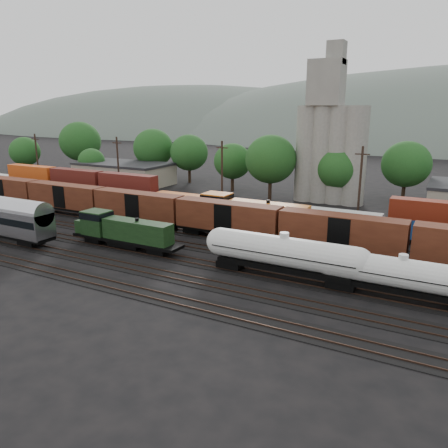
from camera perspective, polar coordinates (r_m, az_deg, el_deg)
The scene contains 12 objects.
ground at distance 55.06m, azimuth -0.18°, elevation -3.60°, with size 600.00×600.00×0.00m, color black.
tracks at distance 55.04m, azimuth -0.18°, elevation -3.55°, with size 180.00×33.20×0.20m.
green_locomotive at distance 57.18m, azimuth -13.39°, elevation -0.78°, with size 15.95×2.82×4.22m.
tank_car_a at distance 45.95m, azimuth 7.80°, elevation -3.81°, with size 18.16×3.25×4.76m.
tank_car_b at distance 43.70m, azimuth 22.17°, elevation -6.20°, with size 16.22×2.90×4.25m.
orange_locomotive at distance 63.53m, azimuth 2.96°, elevation 1.49°, with size 19.62×3.27×4.90m.
boxcar_string at distance 63.15m, azimuth -5.72°, elevation 1.67°, with size 122.80×2.90×4.20m.
container_wall at distance 72.14m, azimuth -2.07°, elevation 2.95°, with size 164.93×2.60×5.80m.
grain_silo at distance 84.97m, azimuth 13.65°, elevation 10.26°, with size 13.40×5.00×29.00m.
industrial_sheds at distance 84.54m, azimuth 15.35°, elevation 4.17°, with size 119.38×17.26×5.10m.
tree_band at distance 88.34m, azimuth 9.92°, elevation 8.10°, with size 162.87×20.80×14.11m.
utility_poles at distance 73.22m, azimuth 8.07°, elevation 5.88°, with size 122.20×0.36×12.00m.
Camera 1 is at (24.83, -45.97, 17.36)m, focal length 35.00 mm.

